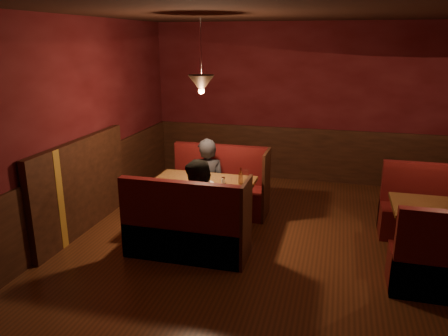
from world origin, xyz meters
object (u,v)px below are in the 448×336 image
(main_bench_near, at_px, (186,233))
(diner_a, at_px, (207,167))
(second_table, at_px, (447,223))
(second_bench_far, at_px, (435,215))
(diner_b, at_px, (201,194))
(main_table, at_px, (204,193))
(main_bench_far, at_px, (220,191))

(main_bench_near, relative_size, diner_a, 0.97)
(main_bench_near, relative_size, second_table, 1.20)
(second_table, bearing_deg, main_bench_near, -167.89)
(second_bench_far, bearing_deg, second_table, -92.20)
(main_bench_near, distance_m, diner_b, 0.51)
(main_table, xyz_separation_m, main_bench_far, (0.02, 0.78, -0.24))
(main_table, distance_m, main_bench_far, 0.82)
(main_bench_far, relative_size, main_bench_near, 1.00)
(second_bench_far, bearing_deg, diner_a, -178.86)
(second_table, relative_size, diner_a, 0.81)
(main_bench_far, xyz_separation_m, diner_b, (0.12, -1.33, 0.44))
(main_bench_near, relative_size, second_bench_far, 1.08)
(main_table, relative_size, second_bench_far, 0.98)
(main_bench_near, bearing_deg, second_bench_far, 24.73)
(diner_a, bearing_deg, diner_b, 92.71)
(second_table, bearing_deg, main_table, 177.48)
(main_bench_far, relative_size, diner_a, 0.97)
(diner_b, bearing_deg, main_bench_near, -114.73)
(main_bench_near, bearing_deg, diner_a, 96.00)
(main_table, bearing_deg, diner_b, -76.14)
(diner_b, bearing_deg, second_bench_far, 24.59)
(second_bench_far, xyz_separation_m, diner_b, (-2.93, -1.17, 0.45))
(second_table, bearing_deg, diner_a, 167.64)
(main_bench_near, height_order, diner_b, diner_b)
(main_table, relative_size, diner_b, 0.90)
(main_table, relative_size, diner_a, 0.88)
(diner_b, bearing_deg, second_table, 10.93)
(main_table, bearing_deg, diner_a, 102.67)
(main_table, xyz_separation_m, second_bench_far, (3.07, 0.62, -0.25))
(main_bench_near, distance_m, second_table, 3.10)
(second_bench_far, relative_size, diner_b, 0.91)
(main_bench_far, xyz_separation_m, main_bench_near, (0.00, -1.56, 0.00))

